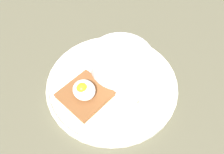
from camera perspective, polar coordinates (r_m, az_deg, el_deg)
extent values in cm
cube|color=#514E3B|center=(51.35, 0.00, -2.70)|extent=(120.00, 120.00, 2.00)
cylinder|color=white|center=(50.13, 0.00, -1.73)|extent=(29.74, 29.74, 1.00)
torus|color=white|center=(49.48, 0.00, -1.19)|extent=(29.54, 29.54, 0.60)
cylinder|color=white|center=(50.25, 2.29, 3.93)|extent=(14.19, 14.19, 5.02)
torus|color=white|center=(48.39, 2.39, 5.88)|extent=(14.39, 14.39, 0.60)
cylinder|color=white|center=(50.54, 2.28, 3.64)|extent=(12.79, 12.79, 3.84)
ellipsoid|color=white|center=(49.26, 2.34, 4.95)|extent=(12.15, 12.15, 1.20)
ellipsoid|color=tan|center=(48.63, 2.87, 4.79)|extent=(2.00, 2.16, 0.78)
ellipsoid|color=beige|center=(51.71, 0.75, 8.38)|extent=(1.49, 1.70, 0.61)
ellipsoid|color=#A47E57|center=(48.88, 4.58, 4.89)|extent=(1.65, 1.85, 0.67)
ellipsoid|color=tan|center=(47.20, -0.61, 2.65)|extent=(1.39, 1.22, 0.50)
cube|color=brown|center=(47.01, -6.98, -4.61)|extent=(11.54, 11.54, 0.30)
cube|color=#9A5C30|center=(47.38, -6.93, -4.90)|extent=(11.32, 11.32, 1.09)
ellipsoid|color=white|center=(45.73, -7.17, -3.57)|extent=(5.21, 4.62, 2.87)
sphere|color=#F3A51A|center=(44.91, -7.53, -3.40)|extent=(2.45, 2.45, 2.45)
cylinder|color=#FAEFC5|center=(47.05, 11.19, -6.71)|extent=(4.15, 4.18, 1.04)
cylinder|color=beige|center=(46.67, 11.28, -6.43)|extent=(0.75, 0.75, 0.15)
cylinder|color=beige|center=(46.88, 5.72, -5.34)|extent=(3.84, 3.90, 1.60)
cylinder|color=tan|center=(46.40, 5.78, -4.97)|extent=(0.68, 0.69, 0.20)
cylinder|color=beige|center=(48.14, 10.54, -3.79)|extent=(4.26, 4.17, 1.74)
cylinder|color=#BBB284|center=(47.57, 10.67, -3.33)|extent=(0.75, 0.75, 0.18)
cylinder|color=#F5EEBD|center=(45.92, 7.71, -8.26)|extent=(2.98, 3.02, 1.00)
cylinder|color=#BFBA93|center=(45.56, 7.77, -8.01)|extent=(0.54, 0.54, 0.15)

